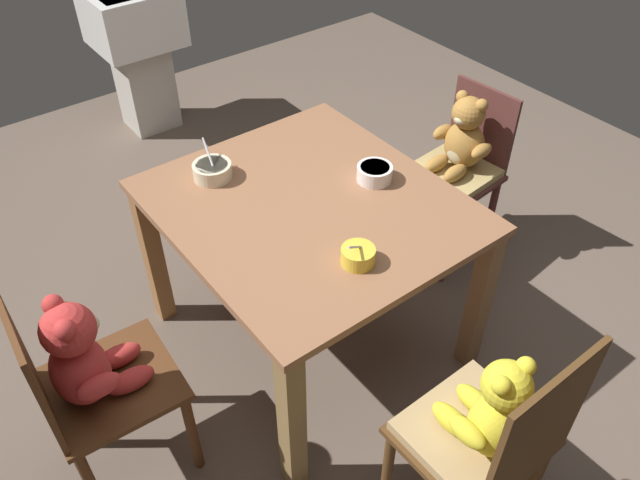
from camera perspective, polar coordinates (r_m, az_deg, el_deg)
ground_plane at (r=2.82m, az=-0.82°, el=-8.79°), size 5.20×5.20×0.04m
dining_table at (r=2.37m, az=-0.96°, el=1.03°), size 1.09×0.99×0.73m
teddy_chair_near_front at (r=2.12m, az=-20.37°, el=-10.80°), size 0.41×0.43×0.86m
teddy_chair_far_center at (r=2.96m, az=12.44°, el=7.44°), size 0.40×0.43×0.83m
teddy_chair_near_right at (r=1.95m, az=15.07°, el=-15.90°), size 0.38×0.42×0.92m
porridge_bowl_yellow_near_right at (r=2.04m, az=3.45°, el=-1.40°), size 0.11×0.12×0.11m
porridge_bowl_white_far_center at (r=2.40m, az=4.94°, el=6.04°), size 0.13×0.13×0.06m
porridge_bowl_cream_near_left at (r=2.44m, az=-9.68°, el=6.20°), size 0.16×0.15×0.13m
sink_basin at (r=4.07m, az=-16.19°, el=16.93°), size 0.45×0.48×0.86m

